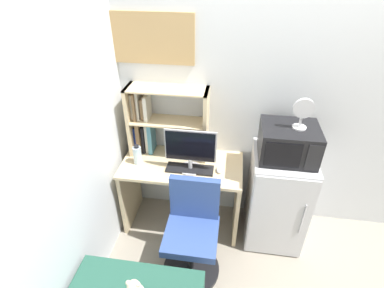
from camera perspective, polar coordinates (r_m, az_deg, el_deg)
The scene contains 13 objects.
wall_back at distance 2.85m, azimuth 27.95°, elevation 6.45°, with size 6.40×0.04×2.60m, color silver.
wall_left at distance 1.73m, azimuth -32.87°, elevation -13.18°, with size 0.04×4.40×2.60m, color silver.
desk at distance 2.88m, azimuth -1.90°, elevation -7.72°, with size 1.12×0.56×0.75m.
hutch_bookshelf at distance 2.74m, azimuth -6.89°, elevation 4.49°, with size 0.73×0.24×0.67m.
monitor at distance 2.54m, azimuth -0.33°, elevation -1.01°, with size 0.45×0.20×0.40m.
keyboard at distance 2.66m, azimuth -0.42°, elevation -4.84°, with size 0.42×0.14×0.02m, color black.
computer_mouse at distance 2.65m, azimuth 5.33°, elevation -4.94°, with size 0.06×0.10×0.03m, color silver.
water_bottle at distance 2.74m, azimuth -10.51°, elevation -2.10°, with size 0.08×0.08×0.19m.
mini_fridge at distance 2.90m, azimuth 16.02°, elevation -10.00°, with size 0.52×0.57×0.95m.
microwave at distance 2.54m, azimuth 18.11°, elevation 0.29°, with size 0.46×0.40×0.28m.
desk_fan at distance 2.41m, azimuth 20.66°, elevation 5.84°, with size 0.16×0.11×0.26m.
desk_chair at distance 2.60m, azimuth 0.05°, elevation -17.24°, with size 0.50×0.50×0.90m.
wall_corkboard at distance 2.59m, azimuth -8.76°, elevation 19.53°, with size 0.80×0.02×0.41m, color tan.
Camera 1 is at (-0.57, -2.42, 2.40)m, focal length 27.59 mm.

